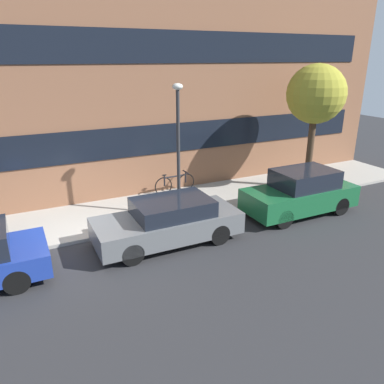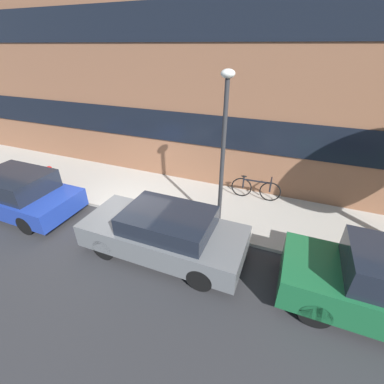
{
  "view_description": "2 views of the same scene",
  "coord_description": "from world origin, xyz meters",
  "views": [
    {
      "loc": [
        -1.5,
        -10.04,
        5.05
      ],
      "look_at": [
        3.46,
        0.07,
        0.97
      ],
      "focal_mm": 35.0,
      "sensor_mm": 36.0,
      "label": 1
    },
    {
      "loc": [
        4.71,
        -5.51,
        4.76
      ],
      "look_at": [
        2.32,
        0.45,
        1.06
      ],
      "focal_mm": 24.0,
      "sensor_mm": 36.0,
      "label": 2
    }
  ],
  "objects": [
    {
      "name": "parked_car_grey",
      "position": [
        2.17,
        -1.05,
        0.65
      ],
      "size": [
        4.13,
        1.68,
        1.29
      ],
      "rotation": [
        0.0,
        0.0,
        3.14
      ],
      "color": "slate",
      "rests_on": "ground_plane"
    },
    {
      "name": "lamp_post",
      "position": [
        3.16,
        0.44,
        2.73
      ],
      "size": [
        0.32,
        0.32,
        4.21
      ],
      "color": "#2D2D30",
      "rests_on": "sidewalk_strip"
    },
    {
      "name": "rowhouse_facade",
      "position": [
        0.0,
        3.34,
        4.9
      ],
      "size": [
        28.0,
        1.02,
        9.78
      ],
      "color": "brown",
      "rests_on": "ground_plane"
    },
    {
      "name": "sidewalk_strip",
      "position": [
        0.0,
        1.45,
        0.05
      ],
      "size": [
        28.0,
        2.9,
        0.1
      ],
      "color": "#A8A399",
      "rests_on": "ground_plane"
    },
    {
      "name": "ground_plane",
      "position": [
        0.0,
        0.0,
        0.0
      ],
      "size": [
        56.0,
        56.0,
        0.0
      ],
      "primitive_type": "plane",
      "color": "#2B2B2D"
    },
    {
      "name": "street_tree",
      "position": [
        8.9,
        0.73,
        3.71
      ],
      "size": [
        2.18,
        2.18,
        4.74
      ],
      "color": "#473323",
      "rests_on": "sidewalk_strip"
    },
    {
      "name": "parked_car_green",
      "position": [
        6.98,
        -1.05,
        0.74
      ],
      "size": [
        3.86,
        1.61,
        1.52
      ],
      "rotation": [
        0.0,
        0.0,
        3.14
      ],
      "color": "#195B33",
      "rests_on": "ground_plane"
    },
    {
      "name": "bicycle",
      "position": [
        3.88,
        2.41,
        0.5
      ],
      "size": [
        1.67,
        0.44,
        0.81
      ],
      "rotation": [
        0.0,
        0.0,
        0.05
      ],
      "color": "black",
      "rests_on": "sidewalk_strip"
    }
  ]
}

